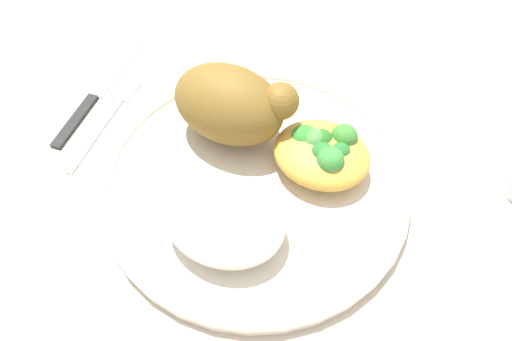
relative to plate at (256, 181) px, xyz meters
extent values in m
plane|color=beige|center=(0.00, 0.00, -0.01)|extent=(2.00, 2.00, 0.00)
cylinder|color=beige|center=(0.00, 0.00, 0.00)|extent=(0.29, 0.29, 0.01)
torus|color=beige|center=(0.00, 0.00, 0.00)|extent=(0.30, 0.30, 0.01)
ellipsoid|color=brown|center=(-0.05, 0.04, 0.05)|extent=(0.11, 0.08, 0.08)
sphere|color=brown|center=(0.00, 0.05, 0.06)|extent=(0.04, 0.04, 0.04)
ellipsoid|color=silver|center=(0.00, -0.06, 0.03)|extent=(0.11, 0.09, 0.04)
ellipsoid|color=gold|center=(0.05, 0.04, 0.02)|extent=(0.09, 0.08, 0.03)
sphere|color=#3B8A38|center=(0.06, 0.03, 0.04)|extent=(0.03, 0.03, 0.03)
sphere|color=#31852B|center=(0.03, 0.04, 0.03)|extent=(0.03, 0.03, 0.03)
sphere|color=#296D2A|center=(0.05, 0.03, 0.03)|extent=(0.02, 0.02, 0.02)
sphere|color=#276721|center=(0.05, 0.05, 0.03)|extent=(0.02, 0.02, 0.02)
sphere|color=#4B8940|center=(0.04, 0.04, 0.03)|extent=(0.02, 0.02, 0.02)
sphere|color=#3B7D2D|center=(0.06, 0.06, 0.04)|extent=(0.03, 0.03, 0.03)
sphere|color=#276C29|center=(0.07, 0.04, 0.03)|extent=(0.02, 0.02, 0.02)
cube|color=silver|center=(-0.18, -0.01, -0.01)|extent=(0.02, 0.11, 0.01)
cube|color=silver|center=(-0.19, 0.06, -0.01)|extent=(0.03, 0.04, 0.00)
cube|color=black|center=(-0.21, -0.01, 0.00)|extent=(0.02, 0.08, 0.01)
cube|color=silver|center=(-0.23, 0.09, -0.01)|extent=(0.03, 0.11, 0.00)
camera|label=1|loc=(0.11, -0.24, 0.38)|focal=33.58mm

